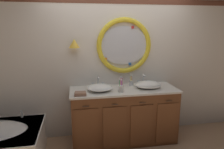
{
  "coord_description": "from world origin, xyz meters",
  "views": [
    {
      "loc": [
        -0.73,
        -2.94,
        1.92
      ],
      "look_at": [
        -0.15,
        0.25,
        1.17
      ],
      "focal_mm": 33.46,
      "sensor_mm": 36.0,
      "label": 1
    }
  ],
  "objects_px": {
    "toothbrush_holder_right": "(131,83)",
    "soap_dispenser": "(121,82)",
    "toothbrush_holder_left": "(121,88)",
    "sink_basin_right": "(148,85)",
    "sink_basin_left": "(100,88)",
    "folded_hand_towel": "(80,94)"
  },
  "relations": [
    {
      "from": "sink_basin_left",
      "to": "folded_hand_towel",
      "type": "bearing_deg",
      "value": -151.48
    },
    {
      "from": "sink_basin_left",
      "to": "toothbrush_holder_left",
      "type": "bearing_deg",
      "value": -20.79
    },
    {
      "from": "sink_basin_left",
      "to": "sink_basin_right",
      "type": "height_order",
      "value": "sink_basin_right"
    },
    {
      "from": "sink_basin_right",
      "to": "soap_dispenser",
      "type": "relative_size",
      "value": 2.45
    },
    {
      "from": "sink_basin_left",
      "to": "toothbrush_holder_right",
      "type": "distance_m",
      "value": 0.6
    },
    {
      "from": "folded_hand_towel",
      "to": "sink_basin_right",
      "type": "bearing_deg",
      "value": 8.72
    },
    {
      "from": "toothbrush_holder_left",
      "to": "folded_hand_towel",
      "type": "distance_m",
      "value": 0.63
    },
    {
      "from": "toothbrush_holder_right",
      "to": "soap_dispenser",
      "type": "height_order",
      "value": "toothbrush_holder_right"
    },
    {
      "from": "toothbrush_holder_left",
      "to": "folded_hand_towel",
      "type": "height_order",
      "value": "toothbrush_holder_left"
    },
    {
      "from": "sink_basin_right",
      "to": "toothbrush_holder_left",
      "type": "xyz_separation_m",
      "value": [
        -0.49,
        -0.12,
        -0.0
      ]
    },
    {
      "from": "toothbrush_holder_right",
      "to": "soap_dispenser",
      "type": "distance_m",
      "value": 0.18
    },
    {
      "from": "toothbrush_holder_left",
      "to": "toothbrush_holder_right",
      "type": "relative_size",
      "value": 1.09
    },
    {
      "from": "sink_basin_left",
      "to": "soap_dispenser",
      "type": "bearing_deg",
      "value": 26.78
    },
    {
      "from": "toothbrush_holder_right",
      "to": "folded_hand_towel",
      "type": "height_order",
      "value": "toothbrush_holder_right"
    },
    {
      "from": "toothbrush_holder_left",
      "to": "soap_dispenser",
      "type": "bearing_deg",
      "value": 76.14
    },
    {
      "from": "toothbrush_holder_left",
      "to": "sink_basin_right",
      "type": "bearing_deg",
      "value": 13.66
    },
    {
      "from": "soap_dispenser",
      "to": "folded_hand_towel",
      "type": "distance_m",
      "value": 0.8
    },
    {
      "from": "sink_basin_right",
      "to": "toothbrush_holder_right",
      "type": "relative_size",
      "value": 2.14
    },
    {
      "from": "sink_basin_right",
      "to": "folded_hand_towel",
      "type": "xyz_separation_m",
      "value": [
        -1.12,
        -0.17,
        -0.04
      ]
    },
    {
      "from": "sink_basin_left",
      "to": "folded_hand_towel",
      "type": "height_order",
      "value": "sink_basin_left"
    },
    {
      "from": "sink_basin_left",
      "to": "toothbrush_holder_right",
      "type": "xyz_separation_m",
      "value": [
        0.57,
        0.2,
        -0.0
      ]
    },
    {
      "from": "toothbrush_holder_right",
      "to": "soap_dispenser",
      "type": "relative_size",
      "value": 1.14
    }
  ]
}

